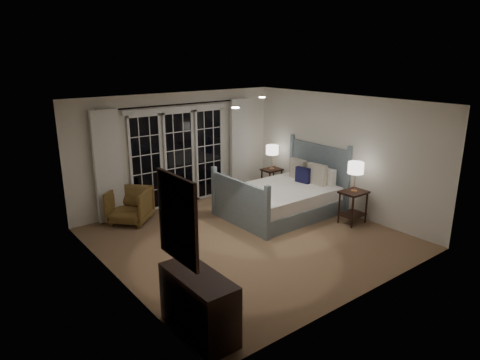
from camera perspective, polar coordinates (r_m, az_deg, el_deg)
floor at (r=8.00m, az=1.15°, el=-7.78°), size 5.00×5.00×0.00m
ceiling at (r=7.34m, az=1.26°, el=10.32°), size 5.00×5.00×0.00m
wall_left at (r=6.37m, az=-16.57°, el=-2.87°), size 0.02×5.00×2.50m
wall_right at (r=9.31m, az=13.27°, el=3.39°), size 0.02×5.00×2.50m
wall_back at (r=9.59m, az=-8.27°, el=4.03°), size 5.00×0.02×2.50m
wall_front at (r=5.94m, az=16.61°, el=-4.27°), size 5.00×0.02×2.50m
french_doors at (r=9.59m, az=-8.11°, el=3.06°), size 2.50×0.04×2.20m
curtain_rod at (r=9.34m, az=-8.21°, el=9.93°), size 3.50×0.03×0.03m
curtain_left at (r=8.83m, az=-17.17°, el=1.72°), size 0.55×0.10×2.25m
curtain_right at (r=10.41m, az=0.01°, el=4.62°), size 0.55×0.10×2.25m
downlight_a at (r=8.31m, az=2.97°, el=10.95°), size 0.12×0.12×0.01m
downlight_b at (r=6.66m, az=-0.60°, el=9.61°), size 0.12×0.12×0.01m
bed at (r=9.15m, az=5.78°, el=-2.40°), size 2.33×1.68×1.36m
nightstand_left at (r=8.84m, az=14.84°, el=-2.87°), size 0.52×0.41×0.67m
nightstand_right at (r=10.49m, az=4.24°, el=0.40°), size 0.46×0.37×0.60m
lamp_left at (r=8.64m, az=15.18°, el=1.53°), size 0.31×0.31×0.59m
lamp_right at (r=10.32m, az=4.32°, el=3.99°), size 0.30×0.30×0.58m
armchair at (r=8.90m, az=-14.46°, el=-3.31°), size 1.09×1.08×0.71m
dresser at (r=5.37m, az=-5.52°, el=-16.16°), size 0.47×1.11×0.79m
mirror at (r=4.74m, az=-8.32°, el=-5.17°), size 0.05×0.85×1.00m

